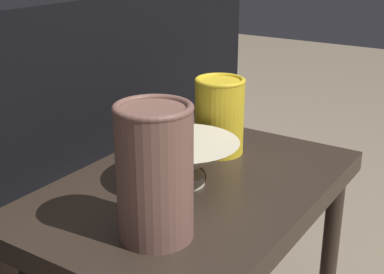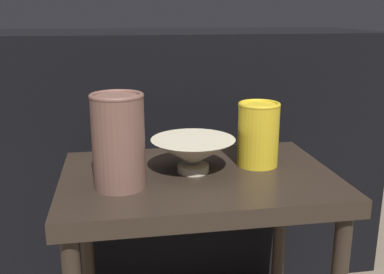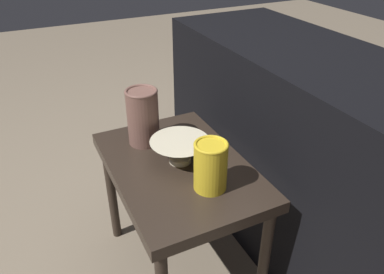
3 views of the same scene
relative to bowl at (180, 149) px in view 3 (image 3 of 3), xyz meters
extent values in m
plane|color=#7F705B|center=(0.01, -0.01, -0.54)|extent=(8.00, 8.00, 0.00)
cube|color=#2D231C|center=(0.01, -0.01, -0.07)|extent=(0.63, 0.42, 0.04)
cylinder|color=#2D231C|center=(-0.27, -0.19, -0.31)|extent=(0.04, 0.04, 0.46)
cylinder|color=#2D231C|center=(-0.27, 0.16, -0.31)|extent=(0.04, 0.04, 0.46)
cylinder|color=#2D231C|center=(0.29, 0.16, -0.31)|extent=(0.04, 0.04, 0.46)
cube|color=black|center=(0.01, 0.51, -0.14)|extent=(1.33, 0.50, 0.80)
cylinder|color=beige|center=(0.00, 0.00, -0.04)|extent=(0.07, 0.07, 0.02)
cone|color=beige|center=(0.00, 0.00, 0.00)|extent=(0.19, 0.19, 0.06)
cylinder|color=brown|center=(-0.17, -0.06, 0.05)|extent=(0.11, 0.11, 0.20)
torus|color=brown|center=(-0.17, -0.06, 0.15)|extent=(0.11, 0.11, 0.01)
cylinder|color=gold|center=(0.16, 0.02, 0.03)|extent=(0.10, 0.10, 0.15)
torus|color=gold|center=(0.16, 0.02, 0.10)|extent=(0.10, 0.10, 0.01)
camera|label=1|loc=(-0.71, -0.48, 0.37)|focal=50.00mm
camera|label=2|loc=(-0.17, -0.97, 0.31)|focal=42.00mm
camera|label=3|loc=(0.94, -0.41, 0.66)|focal=35.00mm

